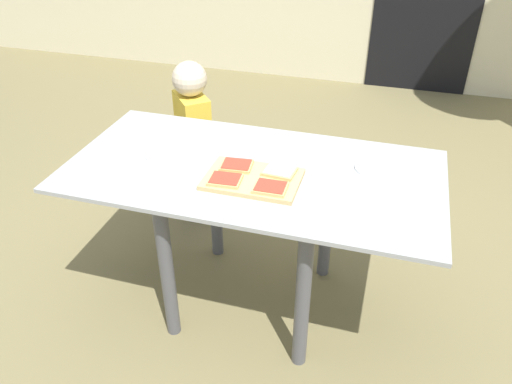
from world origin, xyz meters
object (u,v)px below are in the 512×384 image
(cutting_board, at_px, (253,179))
(plate_white_left, at_px, (167,152))
(dining_table, at_px, (253,195))
(pizza_slice_near_left, at_px, (225,180))
(plate_white_right, at_px, (379,168))
(pizza_slice_far_left, at_px, (237,165))
(pizza_slice_near_right, at_px, (270,187))
(child_left, at_px, (193,130))
(pizza_slice_far_right, at_px, (280,171))

(cutting_board, xyz_separation_m, plate_white_left, (-0.42, 0.11, -0.00))
(dining_table, height_order, pizza_slice_near_left, pizza_slice_near_left)
(cutting_board, bearing_deg, plate_white_right, 26.93)
(pizza_slice_far_left, bearing_deg, plate_white_left, 170.34)
(pizza_slice_far_left, relative_size, pizza_slice_near_right, 1.06)
(pizza_slice_near_right, xyz_separation_m, plate_white_right, (0.38, 0.30, -0.02))
(cutting_board, relative_size, pizza_slice_near_left, 2.82)
(plate_white_left, height_order, child_left, child_left)
(pizza_slice_far_left, xyz_separation_m, plate_white_right, (0.55, 0.18, -0.02))
(plate_white_right, bearing_deg, child_left, 155.38)
(pizza_slice_near_left, bearing_deg, plate_white_right, 27.94)
(pizza_slice_far_left, relative_size, pizza_slice_far_right, 1.01)
(pizza_slice_far_right, distance_m, plate_white_left, 0.52)
(pizza_slice_far_left, bearing_deg, cutting_board, -34.09)
(pizza_slice_near_left, relative_size, plate_white_right, 0.66)
(pizza_slice_near_right, height_order, plate_white_right, pizza_slice_near_right)
(cutting_board, relative_size, plate_white_right, 1.86)
(cutting_board, relative_size, pizza_slice_far_right, 2.79)
(pizza_slice_near_left, xyz_separation_m, plate_white_left, (-0.33, 0.17, -0.02))
(pizza_slice_near_right, height_order, pizza_slice_far_right, same)
(pizza_slice_near_left, distance_m, plate_white_left, 0.37)
(pizza_slice_near_left, bearing_deg, plate_white_left, 152.10)
(pizza_slice_near_left, bearing_deg, cutting_board, 32.73)
(pizza_slice_far_left, distance_m, child_left, 0.83)
(dining_table, relative_size, pizza_slice_far_right, 11.54)
(pizza_slice_far_right, bearing_deg, pizza_slice_near_right, -91.77)
(pizza_slice_far_left, bearing_deg, pizza_slice_near_right, -34.93)
(pizza_slice_near_left, height_order, child_left, child_left)
(pizza_slice_near_left, distance_m, child_left, 0.92)
(pizza_slice_near_left, xyz_separation_m, plate_white_right, (0.56, 0.30, -0.02))
(dining_table, xyz_separation_m, cutting_board, (0.03, -0.09, 0.14))
(pizza_slice_near_left, distance_m, pizza_slice_far_right, 0.22)
(cutting_board, bearing_deg, child_left, 128.22)
(pizza_slice_near_right, bearing_deg, dining_table, 126.73)
(plate_white_right, relative_size, plate_white_left, 1.00)
(pizza_slice_near_left, distance_m, pizza_slice_near_right, 0.18)
(pizza_slice_near_right, height_order, child_left, child_left)
(plate_white_left, xyz_separation_m, child_left, (-0.13, 0.59, -0.20))
(dining_table, distance_m, pizza_slice_near_right, 0.25)
(child_left, bearing_deg, dining_table, -49.28)
(child_left, bearing_deg, pizza_slice_near_right, -50.05)
(dining_table, relative_size, pizza_slice_near_left, 11.69)
(dining_table, xyz_separation_m, plate_white_left, (-0.39, 0.02, 0.13))
(plate_white_right, bearing_deg, dining_table, -163.54)
(pizza_slice_far_right, bearing_deg, pizza_slice_far_left, -178.90)
(dining_table, relative_size, plate_white_right, 7.69)
(dining_table, relative_size, pizza_slice_near_right, 12.15)
(pizza_slice_far_right, distance_m, plate_white_right, 0.41)
(pizza_slice_near_left, relative_size, child_left, 0.14)
(pizza_slice_near_left, distance_m, plate_white_right, 0.63)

